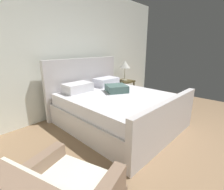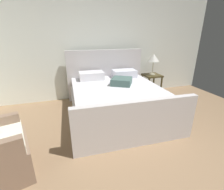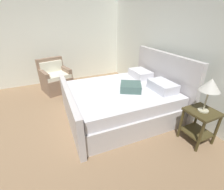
# 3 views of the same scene
# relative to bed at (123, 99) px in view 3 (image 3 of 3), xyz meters

# --- Properties ---
(ground_plane) EXTENTS (5.75, 6.41, 0.02)m
(ground_plane) POSITION_rel_bed_xyz_m (0.19, -2.02, -0.36)
(ground_plane) COLOR #886B4D
(wall_back) EXTENTS (5.87, 0.12, 2.83)m
(wall_back) POSITION_rel_bed_xyz_m (0.19, 1.25, 1.06)
(wall_back) COLOR silver
(wall_back) RESTS_ON ground
(wall_side_left) EXTENTS (0.12, 6.53, 2.83)m
(wall_side_left) POSITION_rel_bed_xyz_m (-2.74, -2.02, 1.06)
(wall_side_left) COLOR white
(wall_side_left) RESTS_ON ground
(bed) EXTENTS (2.00, 2.27, 1.26)m
(bed) POSITION_rel_bed_xyz_m (0.00, 0.00, 0.00)
(bed) COLOR silver
(bed) RESTS_ON ground
(nightstand_right) EXTENTS (0.44, 0.44, 0.60)m
(nightstand_right) POSITION_rel_bed_xyz_m (1.28, 0.74, 0.05)
(nightstand_right) COLOR #40361B
(nightstand_right) RESTS_ON ground
(table_lamp_right) EXTENTS (0.30, 0.30, 0.55)m
(table_lamp_right) POSITION_rel_bed_xyz_m (1.28, 0.74, 0.68)
(table_lamp_right) COLOR #B7B293
(table_lamp_right) RESTS_ON nightstand_right
(armchair) EXTENTS (0.89, 0.88, 0.90)m
(armchair) POSITION_rel_bed_xyz_m (-1.93, -1.14, -0.01)
(armchair) COLOR #836854
(armchair) RESTS_ON ground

